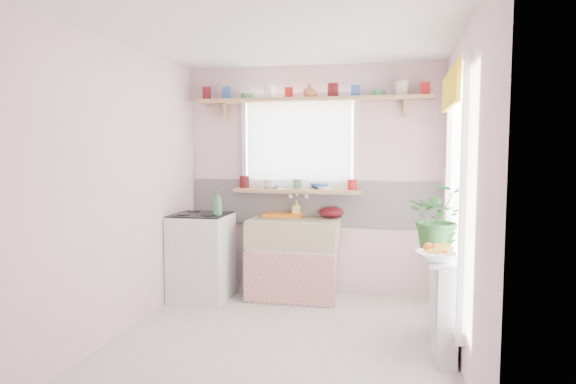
# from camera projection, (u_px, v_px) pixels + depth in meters

# --- Properties ---
(room) EXTENTS (3.20, 3.20, 3.20)m
(room) POSITION_uv_depth(u_px,v_px,m) (369.00, 173.00, 4.80)
(room) COLOR silver
(room) RESTS_ON ground
(sink_unit) EXTENTS (0.95, 0.65, 1.11)m
(sink_unit) POSITION_uv_depth(u_px,v_px,m) (294.00, 258.00, 5.48)
(sink_unit) COLOR white
(sink_unit) RESTS_ON ground
(cooker) EXTENTS (0.58, 0.58, 0.93)m
(cooker) POSITION_uv_depth(u_px,v_px,m) (202.00, 256.00, 5.44)
(cooker) COLOR white
(cooker) RESTS_ON ground
(radiator_ledge) EXTENTS (0.22, 0.95, 0.78)m
(radiator_ledge) POSITION_uv_depth(u_px,v_px,m) (443.00, 299.00, 4.11)
(radiator_ledge) COLOR white
(radiator_ledge) RESTS_ON ground
(windowsill) EXTENTS (1.40, 0.22, 0.04)m
(windowsill) POSITION_uv_depth(u_px,v_px,m) (297.00, 191.00, 5.60)
(windowsill) COLOR tan
(windowsill) RESTS_ON room
(pine_shelf) EXTENTS (2.52, 0.24, 0.04)m
(pine_shelf) POSITION_uv_depth(u_px,v_px,m) (311.00, 100.00, 5.47)
(pine_shelf) COLOR tan
(pine_shelf) RESTS_ON room
(shelf_crockery) EXTENTS (2.47, 0.11, 0.12)m
(shelf_crockery) POSITION_uv_depth(u_px,v_px,m) (311.00, 92.00, 5.46)
(shelf_crockery) COLOR #590F14
(shelf_crockery) RESTS_ON pine_shelf
(sill_crockery) EXTENTS (1.35, 0.11, 0.12)m
(sill_crockery) POSITION_uv_depth(u_px,v_px,m) (297.00, 184.00, 5.59)
(sill_crockery) COLOR #590F14
(sill_crockery) RESTS_ON windowsill
(dish_tray) EXTENTS (0.42, 0.32, 0.04)m
(dish_tray) POSITION_uv_depth(u_px,v_px,m) (283.00, 214.00, 5.67)
(dish_tray) COLOR orange
(dish_tray) RESTS_ON sink_unit
(colander) EXTENTS (0.30, 0.30, 0.12)m
(colander) POSITION_uv_depth(u_px,v_px,m) (332.00, 212.00, 5.56)
(colander) COLOR #510D12
(colander) RESTS_ON sink_unit
(jade_plant) EXTENTS (0.53, 0.47, 0.56)m
(jade_plant) POSITION_uv_depth(u_px,v_px,m) (439.00, 217.00, 4.13)
(jade_plant) COLOR #295C24
(jade_plant) RESTS_ON radiator_ledge
(fruit_bowl) EXTENTS (0.35, 0.35, 0.07)m
(fruit_bowl) POSITION_uv_depth(u_px,v_px,m) (435.00, 256.00, 3.79)
(fruit_bowl) COLOR white
(fruit_bowl) RESTS_ON radiator_ledge
(herb_pot) EXTENTS (0.11, 0.08, 0.21)m
(herb_pot) POSITION_uv_depth(u_px,v_px,m) (449.00, 241.00, 4.02)
(herb_pot) COLOR #2D6E2C
(herb_pot) RESTS_ON radiator_ledge
(soap_bottle_sink) EXTENTS (0.08, 0.08, 0.18)m
(soap_bottle_sink) POSITION_uv_depth(u_px,v_px,m) (296.00, 209.00, 5.64)
(soap_bottle_sink) COLOR #F8E96E
(soap_bottle_sink) RESTS_ON sink_unit
(sill_cup) EXTENTS (0.14, 0.14, 0.10)m
(sill_cup) POSITION_uv_depth(u_px,v_px,m) (269.00, 184.00, 5.60)
(sill_cup) COLOR beige
(sill_cup) RESTS_ON windowsill
(sill_bowl) EXTENTS (0.25, 0.25, 0.06)m
(sill_bowl) POSITION_uv_depth(u_px,v_px,m) (319.00, 186.00, 5.60)
(sill_bowl) COLOR #355BAE
(sill_bowl) RESTS_ON windowsill
(shelf_vase) EXTENTS (0.17, 0.17, 0.14)m
(shelf_vase) POSITION_uv_depth(u_px,v_px,m) (309.00, 90.00, 5.40)
(shelf_vase) COLOR #A46032
(shelf_vase) RESTS_ON pine_shelf
(cooker_bottle) EXTENTS (0.12, 0.12, 0.25)m
(cooker_bottle) POSITION_uv_depth(u_px,v_px,m) (217.00, 203.00, 5.25)
(cooker_bottle) COLOR #41834E
(cooker_bottle) RESTS_ON cooker
(fruit) EXTENTS (0.20, 0.14, 0.10)m
(fruit) POSITION_uv_depth(u_px,v_px,m) (436.00, 248.00, 3.78)
(fruit) COLOR orange
(fruit) RESTS_ON fruit_bowl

